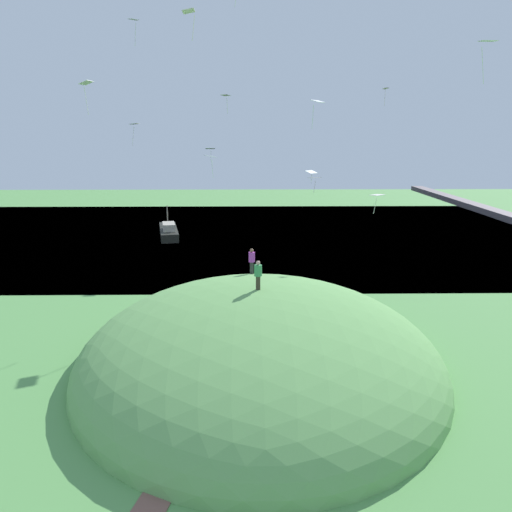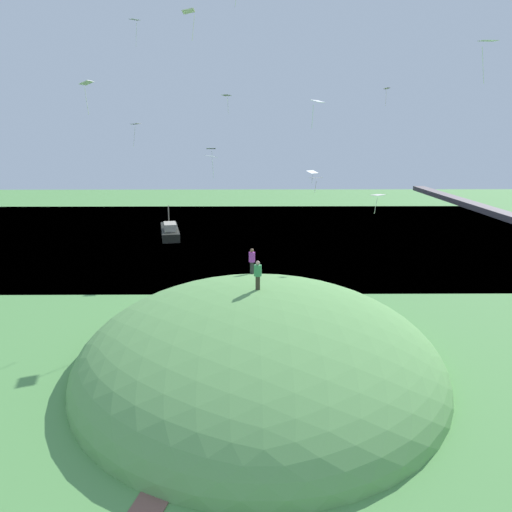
{
  "view_description": "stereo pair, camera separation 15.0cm",
  "coord_description": "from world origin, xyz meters",
  "px_view_note": "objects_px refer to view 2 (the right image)",
  "views": [
    {
      "loc": [
        34.93,
        2.94,
        12.07
      ],
      "look_at": [
        4.16,
        3.4,
        4.68
      ],
      "focal_mm": 35.51,
      "sensor_mm": 36.0,
      "label": 1
    },
    {
      "loc": [
        34.93,
        3.09,
        12.07
      ],
      "look_at": [
        4.16,
        3.4,
        4.68
      ],
      "focal_mm": 35.51,
      "sensor_mm": 36.0,
      "label": 2
    }
  ],
  "objects_px": {
    "kite_8": "(488,44)",
    "kite_3": "(312,172)",
    "kite_0": "(211,149)",
    "kite_4": "(226,96)",
    "kite_2": "(317,103)",
    "kite_13": "(135,22)",
    "person_on_hilltop": "(252,258)",
    "boat_on_lake": "(170,231)",
    "kite_12": "(316,178)",
    "kite_11": "(189,12)",
    "kite_5": "(378,196)",
    "kite_9": "(86,85)",
    "person_walking_path": "(258,272)",
    "kite_10": "(211,157)",
    "kite_7": "(387,90)",
    "kite_6": "(135,125)"
  },
  "relations": [
    {
      "from": "kite_0",
      "to": "kite_9",
      "type": "relative_size",
      "value": 0.68
    },
    {
      "from": "kite_2",
      "to": "kite_5",
      "type": "relative_size",
      "value": 0.96
    },
    {
      "from": "boat_on_lake",
      "to": "kite_8",
      "type": "bearing_deg",
      "value": 24.5
    },
    {
      "from": "kite_3",
      "to": "kite_13",
      "type": "distance_m",
      "value": 19.51
    },
    {
      "from": "kite_12",
      "to": "kite_13",
      "type": "bearing_deg",
      "value": -74.05
    },
    {
      "from": "kite_8",
      "to": "kite_12",
      "type": "relative_size",
      "value": 1.5
    },
    {
      "from": "kite_2",
      "to": "kite_10",
      "type": "height_order",
      "value": "kite_2"
    },
    {
      "from": "kite_8",
      "to": "kite_4",
      "type": "bearing_deg",
      "value": -133.74
    },
    {
      "from": "kite_2",
      "to": "kite_8",
      "type": "distance_m",
      "value": 9.76
    },
    {
      "from": "kite_8",
      "to": "kite_3",
      "type": "bearing_deg",
      "value": -156.83
    },
    {
      "from": "kite_0",
      "to": "kite_4",
      "type": "relative_size",
      "value": 0.88
    },
    {
      "from": "kite_2",
      "to": "kite_9",
      "type": "xyz_separation_m",
      "value": [
        -3.62,
        -13.29,
        1.25
      ]
    },
    {
      "from": "kite_0",
      "to": "kite_9",
      "type": "xyz_separation_m",
      "value": [
        19.62,
        -5.83,
        4.26
      ]
    },
    {
      "from": "kite_8",
      "to": "person_on_hilltop",
      "type": "bearing_deg",
      "value": -108.83
    },
    {
      "from": "kite_11",
      "to": "kite_12",
      "type": "relative_size",
      "value": 1.07
    },
    {
      "from": "kite_11",
      "to": "person_walking_path",
      "type": "bearing_deg",
      "value": 62.65
    },
    {
      "from": "kite_0",
      "to": "kite_5",
      "type": "distance_m",
      "value": 18.44
    },
    {
      "from": "kite_11",
      "to": "kite_13",
      "type": "bearing_deg",
      "value": -158.53
    },
    {
      "from": "kite_3",
      "to": "kite_0",
      "type": "bearing_deg",
      "value": -120.02
    },
    {
      "from": "kite_8",
      "to": "kite_10",
      "type": "bearing_deg",
      "value": -116.97
    },
    {
      "from": "kite_3",
      "to": "kite_11",
      "type": "height_order",
      "value": "kite_11"
    },
    {
      "from": "kite_12",
      "to": "kite_11",
      "type": "bearing_deg",
      "value": -25.13
    },
    {
      "from": "person_on_hilltop",
      "to": "kite_9",
      "type": "bearing_deg",
      "value": 2.41
    },
    {
      "from": "person_on_hilltop",
      "to": "kite_10",
      "type": "bearing_deg",
      "value": -57.91
    },
    {
      "from": "kite_2",
      "to": "kite_3",
      "type": "distance_m",
      "value": 18.56
    },
    {
      "from": "boat_on_lake",
      "to": "person_on_hilltop",
      "type": "height_order",
      "value": "person_on_hilltop"
    },
    {
      "from": "kite_0",
      "to": "kite_11",
      "type": "xyz_separation_m",
      "value": [
        22.04,
        0.64,
        7.72
      ]
    },
    {
      "from": "kite_13",
      "to": "person_on_hilltop",
      "type": "bearing_deg",
      "value": 38.85
    },
    {
      "from": "kite_11",
      "to": "kite_5",
      "type": "bearing_deg",
      "value": 128.02
    },
    {
      "from": "boat_on_lake",
      "to": "kite_4",
      "type": "bearing_deg",
      "value": 13.14
    },
    {
      "from": "kite_8",
      "to": "kite_9",
      "type": "relative_size",
      "value": 1.15
    },
    {
      "from": "person_on_hilltop",
      "to": "kite_10",
      "type": "xyz_separation_m",
      "value": [
        -3.62,
        -2.93,
        6.58
      ]
    },
    {
      "from": "kite_13",
      "to": "kite_12",
      "type": "bearing_deg",
      "value": 105.95
    },
    {
      "from": "kite_12",
      "to": "kite_9",
      "type": "bearing_deg",
      "value": -41.63
    },
    {
      "from": "kite_13",
      "to": "kite_3",
      "type": "bearing_deg",
      "value": 92.3
    },
    {
      "from": "kite_8",
      "to": "kite_12",
      "type": "distance_m",
      "value": 23.53
    },
    {
      "from": "kite_2",
      "to": "boat_on_lake",
      "type": "bearing_deg",
      "value": -157.7
    },
    {
      "from": "boat_on_lake",
      "to": "person_on_hilltop",
      "type": "relative_size",
      "value": 5.2
    },
    {
      "from": "kite_4",
      "to": "kite_7",
      "type": "distance_m",
      "value": 15.2
    },
    {
      "from": "kite_8",
      "to": "kite_13",
      "type": "xyz_separation_m",
      "value": [
        -16.28,
        -22.31,
        4.33
      ]
    },
    {
      "from": "kite_4",
      "to": "kite_11",
      "type": "bearing_deg",
      "value": -5.46
    },
    {
      "from": "kite_11",
      "to": "kite_13",
      "type": "distance_m",
      "value": 17.39
    },
    {
      "from": "kite_7",
      "to": "kite_9",
      "type": "bearing_deg",
      "value": -53.54
    },
    {
      "from": "kite_2",
      "to": "kite_11",
      "type": "bearing_deg",
      "value": -99.97
    },
    {
      "from": "kite_9",
      "to": "kite_12",
      "type": "bearing_deg",
      "value": 138.37
    },
    {
      "from": "kite_4",
      "to": "kite_6",
      "type": "relative_size",
      "value": 0.69
    },
    {
      "from": "person_on_hilltop",
      "to": "kite_3",
      "type": "height_order",
      "value": "kite_3"
    },
    {
      "from": "kite_13",
      "to": "kite_5",
      "type": "bearing_deg",
      "value": 73.99
    },
    {
      "from": "person_walking_path",
      "to": "kite_12",
      "type": "xyz_separation_m",
      "value": [
        -22.42,
        5.97,
        3.33
      ]
    },
    {
      "from": "kite_2",
      "to": "kite_8",
      "type": "relative_size",
      "value": 0.68
    }
  ]
}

